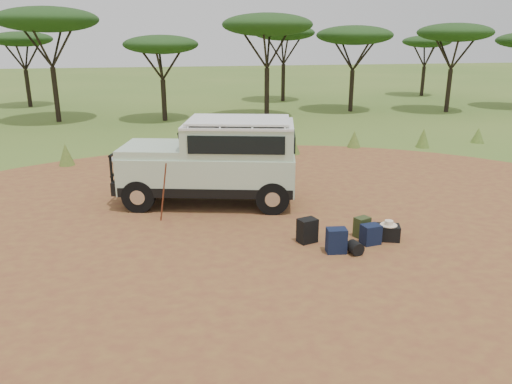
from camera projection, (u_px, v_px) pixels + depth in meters
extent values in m
plane|color=#496E27|center=(268.00, 234.00, 12.50)|extent=(140.00, 140.00, 0.00)
cylinder|color=olive|center=(268.00, 234.00, 12.50)|extent=(23.00, 23.00, 0.01)
cone|color=#496E27|center=(66.00, 155.00, 18.98)|extent=(0.60, 0.60, 0.85)
cone|color=#496E27|center=(147.00, 148.00, 20.42)|extent=(0.60, 0.60, 0.70)
cone|color=#496E27|center=(220.00, 145.00, 20.59)|extent=(0.60, 0.60, 0.90)
cone|color=#496E27|center=(293.00, 145.00, 20.80)|extent=(0.60, 0.60, 0.80)
cone|color=#496E27|center=(354.00, 139.00, 22.04)|extent=(0.60, 0.60, 0.75)
cone|color=#496E27|center=(423.00, 138.00, 22.04)|extent=(0.60, 0.60, 0.85)
cone|color=#496E27|center=(478.00, 135.00, 23.01)|extent=(0.60, 0.60, 0.70)
cylinder|color=black|center=(56.00, 95.00, 28.26)|extent=(0.28, 0.28, 3.06)
ellipsoid|color=#153B16|center=(47.00, 19.00, 27.04)|extent=(5.50, 5.50, 1.38)
cylinder|color=black|center=(164.00, 100.00, 28.77)|extent=(0.28, 0.28, 2.34)
ellipsoid|color=#153B16|center=(161.00, 44.00, 27.83)|extent=(4.20, 4.20, 1.05)
cylinder|color=black|center=(267.00, 94.00, 29.46)|extent=(0.28, 0.28, 2.93)
ellipsoid|color=#153B16|center=(267.00, 25.00, 28.29)|extent=(5.20, 5.20, 1.30)
cylinder|color=black|center=(351.00, 91.00, 32.24)|extent=(0.28, 0.28, 2.61)
ellipsoid|color=#153B16|center=(355.00, 35.00, 31.20)|extent=(4.80, 4.80, 1.20)
cylinder|color=black|center=(448.00, 91.00, 31.98)|extent=(0.28, 0.28, 2.70)
ellipsoid|color=#153B16|center=(455.00, 32.00, 30.90)|extent=(4.60, 4.60, 1.15)
cylinder|color=black|center=(28.00, 89.00, 34.31)|extent=(0.28, 0.28, 2.48)
ellipsoid|color=#153B16|center=(21.00, 39.00, 33.32)|extent=(4.00, 4.00, 1.00)
cylinder|color=black|center=(283.00, 83.00, 37.26)|extent=(0.28, 0.28, 2.70)
ellipsoid|color=#153B16|center=(284.00, 33.00, 36.18)|extent=(4.50, 4.50, 1.12)
cylinder|color=black|center=(423.00, 81.00, 40.55)|extent=(0.28, 0.28, 2.34)
ellipsoid|color=#153B16|center=(427.00, 42.00, 39.61)|extent=(3.80, 3.80, 0.95)
cube|color=beige|center=(209.00, 170.00, 14.59)|extent=(5.32, 3.21, 1.05)
cube|color=black|center=(210.00, 183.00, 14.70)|extent=(5.23, 3.22, 0.27)
cube|color=beige|center=(239.00, 139.00, 14.26)|extent=(3.47, 2.66, 0.83)
cube|color=white|center=(239.00, 124.00, 14.13)|extent=(3.48, 2.70, 0.07)
cube|color=white|center=(239.00, 120.00, 14.10)|extent=(3.21, 2.52, 0.06)
cube|color=beige|center=(155.00, 149.00, 14.47)|extent=(2.25, 2.31, 0.22)
cube|color=black|center=(186.00, 137.00, 14.32)|extent=(0.59, 1.67, 0.58)
cube|color=black|center=(236.00, 145.00, 13.30)|extent=(2.55, 0.69, 0.50)
cube|color=black|center=(242.00, 131.00, 15.20)|extent=(2.55, 0.69, 0.50)
cube|color=black|center=(294.00, 140.00, 14.19)|extent=(0.46, 1.60, 0.46)
cube|color=black|center=(124.00, 180.00, 14.80)|extent=(0.64, 1.98, 0.38)
cylinder|color=black|center=(117.00, 151.00, 14.54)|extent=(0.43, 1.40, 0.08)
cylinder|color=black|center=(119.00, 170.00, 14.72)|extent=(0.43, 1.40, 0.08)
cylinder|color=silver|center=(114.00, 161.00, 14.31)|extent=(0.13, 0.25, 0.24)
cylinder|color=silver|center=(120.00, 156.00, 14.90)|extent=(0.13, 0.25, 0.24)
cube|color=white|center=(121.00, 176.00, 14.76)|extent=(0.16, 0.46, 0.13)
cylinder|color=black|center=(195.00, 135.00, 15.27)|extent=(0.11, 0.11, 0.91)
cylinder|color=black|center=(139.00, 196.00, 13.98)|extent=(0.98, 0.53, 0.93)
cylinder|color=black|center=(154.00, 179.00, 15.68)|extent=(0.98, 0.53, 0.93)
cylinder|color=black|center=(273.00, 198.00, 13.81)|extent=(0.98, 0.53, 0.93)
cylinder|color=black|center=(273.00, 180.00, 15.51)|extent=(0.98, 0.53, 0.93)
cylinder|color=maroon|center=(163.00, 193.00, 13.11)|extent=(0.27, 0.28, 1.64)
cube|color=black|center=(307.00, 231.00, 11.95)|extent=(0.51, 0.44, 0.59)
cube|color=#121D3A|center=(336.00, 241.00, 11.38)|extent=(0.48, 0.37, 0.58)
cube|color=#32401D|center=(362.00, 227.00, 12.29)|extent=(0.44, 0.38, 0.51)
cube|color=#121D3A|center=(371.00, 234.00, 11.86)|extent=(0.48, 0.39, 0.48)
cube|color=black|center=(388.00, 233.00, 12.11)|extent=(0.64, 0.54, 0.38)
cylinder|color=black|center=(355.00, 248.00, 11.34)|extent=(0.36, 0.36, 0.31)
cylinder|color=beige|center=(389.00, 225.00, 12.05)|extent=(0.41, 0.41, 0.02)
cylinder|color=beige|center=(389.00, 223.00, 12.03)|extent=(0.21, 0.21, 0.10)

